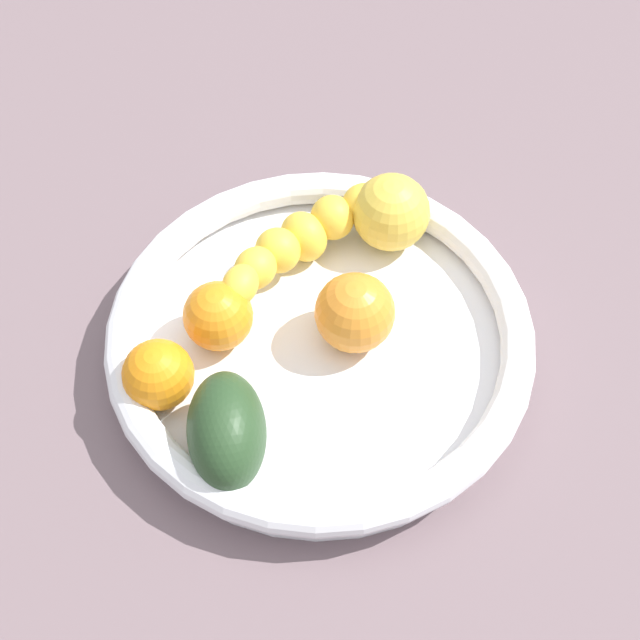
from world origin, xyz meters
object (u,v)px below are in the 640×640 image
orange_mid_right (218,316)px  avocado_dark (227,431)px  orange_mid_left (158,375)px  fruit_bowl (320,339)px  orange_front (355,313)px  banana_draped_left (309,235)px  apple_yellow (391,212)px

orange_mid_right → avocado_dark: (5.00, -8.41, 0.09)cm
orange_mid_left → fruit_bowl: bearing=44.8°
orange_mid_left → avocado_dark: avocado_dark is taller
fruit_bowl → orange_front: size_ratio=5.34×
orange_mid_right → avocado_dark: 9.78cm
banana_draped_left → apple_yellow: 6.94cm
avocado_dark → apple_yellow: bearing=81.8°
apple_yellow → fruit_bowl: bearing=-95.1°
orange_mid_left → avocado_dark: size_ratio=0.59×
banana_draped_left → fruit_bowl: bearing=-60.5°
orange_mid_right → orange_mid_left: bearing=-104.2°
orange_front → orange_mid_left: (-10.92, -10.36, -0.43)cm
orange_front → avocado_dark: bearing=-109.1°
orange_mid_left → apple_yellow: (9.86, 20.62, 0.55)cm
fruit_bowl → orange_mid_right: size_ratio=6.11×
fruit_bowl → apple_yellow: (1.06, 11.88, 2.64)cm
apple_yellow → orange_mid_left: bearing=-115.6°
orange_mid_right → avocado_dark: avocado_dark is taller
avocado_dark → banana_draped_left: bearing=95.8°
fruit_bowl → orange_mid_left: bearing=-135.2°
banana_draped_left → orange_mid_left: size_ratio=3.44×
orange_front → avocado_dark: same height
fruit_bowl → orange_mid_right: 7.93cm
banana_draped_left → apple_yellow: size_ratio=2.84×
avocado_dark → orange_mid_right: bearing=120.7°
banana_draped_left → avocado_dark: 18.19cm
orange_mid_right → apple_yellow: (8.28, 14.36, 0.51)cm
orange_mid_left → orange_mid_right: size_ratio=0.98×
orange_front → orange_mid_right: orange_front is taller
banana_draped_left → orange_front: (6.19, -5.59, 0.13)cm
orange_front → apple_yellow: 10.31cm
orange_mid_left → apple_yellow: 22.86cm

